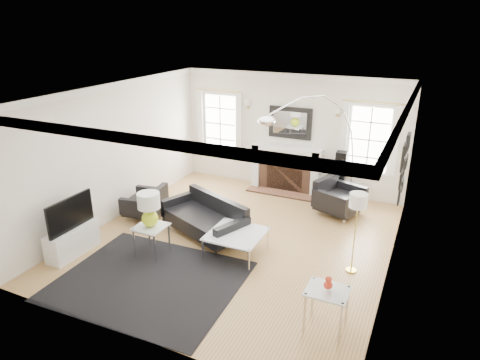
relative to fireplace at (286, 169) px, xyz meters
The scene contains 25 objects.
floor 2.84m from the fireplace, 90.00° to the right, with size 6.00×6.00×0.00m, color #9C6D41.
back_wall 0.88m from the fireplace, 90.00° to the left, with size 5.50×0.04×2.80m, color silver.
front_wall 5.85m from the fireplace, 90.00° to the right, with size 5.50×0.04×2.80m, color silver.
left_wall 4.01m from the fireplace, 134.58° to the right, with size 0.04×6.00×2.80m, color silver.
right_wall 4.01m from the fireplace, 45.42° to the right, with size 0.04×6.00×2.80m, color silver.
ceiling 3.59m from the fireplace, 90.00° to the right, with size 5.50×6.00×0.02m, color white.
crown_molding 3.55m from the fireplace, 90.00° to the right, with size 5.50×6.00×0.12m, color white.
fireplace is the anchor object (origin of this frame).
mantel_mirror 1.12m from the fireplace, 90.00° to the left, with size 1.05×0.07×0.75m.
window_left 2.07m from the fireplace, behind, with size 1.24×0.15×1.62m.
window_right 2.07m from the fireplace, ahead, with size 1.24×0.15×1.62m.
gallery_wall 3.26m from the fireplace, 28.83° to the right, with size 0.04×1.73×1.29m.
tv_unit 5.12m from the fireplace, 118.55° to the right, with size 0.35×1.00×1.09m.
area_rug 4.72m from the fireplace, 98.49° to the right, with size 2.84×2.37×0.01m, color black.
sofa 2.90m from the fireplace, 103.00° to the right, with size 1.98×1.44×0.59m.
armchair_left 3.45m from the fireplace, 128.51° to the right, with size 0.87×0.95×0.57m.
armchair_right 1.68m from the fireplace, 29.85° to the right, with size 1.08×1.15×0.63m.
coffee_table 3.29m from the fireplace, 86.27° to the right, with size 0.95×0.95×0.42m.
side_table_left 4.09m from the fireplace, 106.09° to the right, with size 0.52×0.52×0.57m.
nesting_table 5.04m from the fireplace, 64.72° to the right, with size 0.56×0.47×0.62m.
gourd_lamp 4.11m from the fireplace, 106.09° to the right, with size 0.39×0.39×0.62m.
orange_vase 5.04m from the fireplace, 64.72° to the right, with size 0.12×0.12×0.19m.
arc_floor_lamp 1.54m from the fireplace, 47.38° to the right, with size 1.86×1.72×2.63m.
stick_floor_lamp 3.76m from the fireplace, 53.55° to the right, with size 0.29×0.29×1.41m.
speaker_tower 1.34m from the fireplace, ahead, with size 0.24×0.24×1.19m, color black.
Camera 1 is at (3.10, -6.56, 3.97)m, focal length 32.00 mm.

